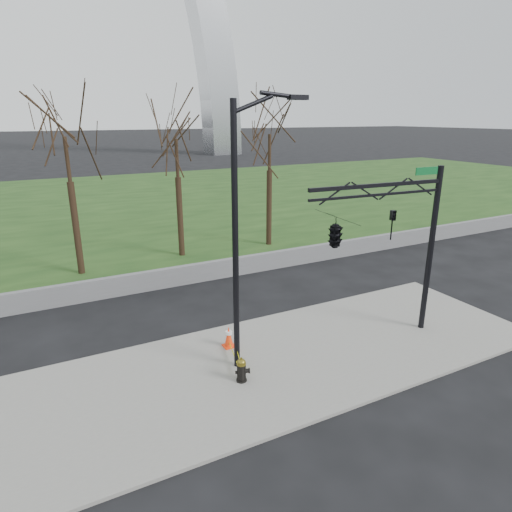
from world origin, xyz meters
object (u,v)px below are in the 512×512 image
fire_hydrant (242,370)px  traffic_signal_mast (356,230)px  traffic_cone (229,337)px  street_light (242,222)px

fire_hydrant → traffic_signal_mast: 5.56m
traffic_cone → traffic_signal_mast: bearing=-25.4°
fire_hydrant → traffic_cone: bearing=96.1°
traffic_signal_mast → street_light: bearing=175.3°
fire_hydrant → street_light: (0.46, 0.84, 4.24)m
fire_hydrant → street_light: street_light is taller
traffic_cone → traffic_signal_mast: traffic_signal_mast is taller
fire_hydrant → traffic_cone: (0.48, 2.03, 0.01)m
traffic_cone → street_light: size_ratio=0.09×
traffic_signal_mast → fire_hydrant: bearing=-172.3°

